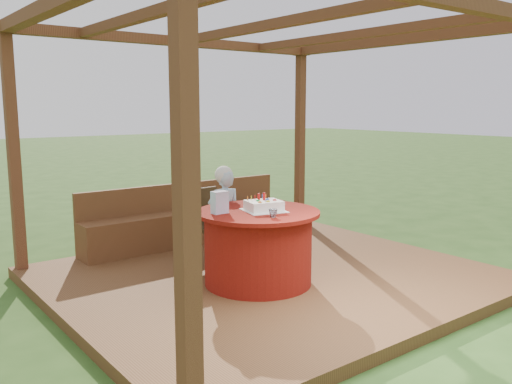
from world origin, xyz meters
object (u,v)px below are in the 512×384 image
at_px(chair, 208,221).
at_px(birthday_cake, 264,206).
at_px(drinking_glass, 273,213).
at_px(table, 258,247).
at_px(bench, 190,223).
at_px(elderly_woman, 224,214).
at_px(gift_bag, 220,202).

height_order(chair, birthday_cake, birthday_cake).
relative_size(birthday_cake, drinking_glass, 5.53).
bearing_deg(table, bench, 80.79).
distance_m(elderly_woman, gift_bag, 0.94).
height_order(birthday_cake, gift_bag, gift_bag).
bearing_deg(table, drinking_glass, -104.56).
height_order(bench, drinking_glass, drinking_glass).
relative_size(table, chair, 1.47).
distance_m(chair, gift_bag, 1.13).
xyz_separation_m(gift_bag, drinking_glass, (0.30, -0.48, -0.07)).
xyz_separation_m(bench, gift_bag, (-0.70, -1.78, 0.62)).
xyz_separation_m(chair, drinking_glass, (-0.16, -1.43, 0.34)).
bearing_deg(bench, gift_bag, -111.40).
bearing_deg(drinking_glass, gift_bag, 121.96).
xyz_separation_m(table, drinking_glass, (-0.09, -0.35, 0.42)).
bearing_deg(elderly_woman, birthday_cake, -96.99).
distance_m(table, chair, 1.08).
relative_size(bench, birthday_cake, 6.28).
bearing_deg(chair, table, -93.67).
relative_size(elderly_woman, gift_bag, 5.17).
distance_m(table, elderly_woman, 0.87).
distance_m(table, gift_bag, 0.64).
bearing_deg(chair, elderly_woman, -71.44).
relative_size(table, gift_bag, 5.69).
distance_m(elderly_woman, birthday_cake, 0.92).
bearing_deg(birthday_cake, elderly_woman, 83.01).
bearing_deg(drinking_glass, elderly_woman, 78.63).
height_order(table, elderly_woman, elderly_woman).
xyz_separation_m(table, chair, (0.07, 1.07, 0.08)).
distance_m(table, birthday_cake, 0.44).
relative_size(table, birthday_cake, 2.65).
height_order(elderly_woman, gift_bag, elderly_woman).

